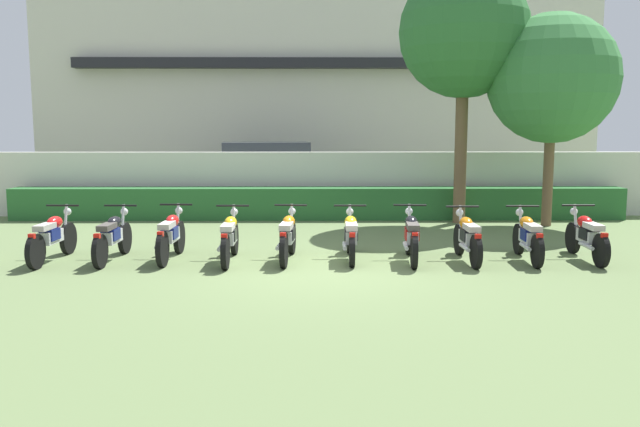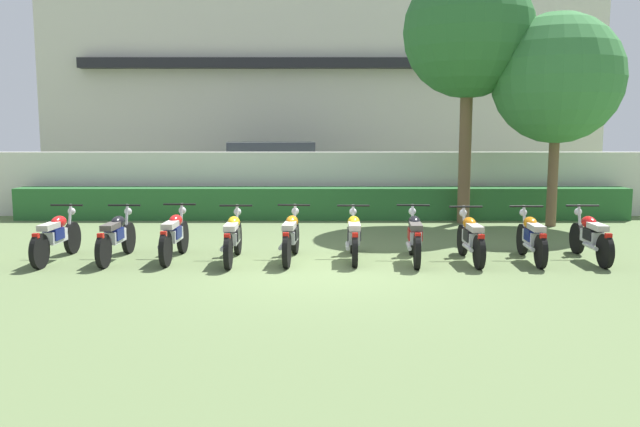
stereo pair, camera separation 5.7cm
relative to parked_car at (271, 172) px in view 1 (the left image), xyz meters
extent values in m
plane|color=#607547|center=(1.49, -10.09, -0.94)|extent=(60.00, 60.00, 0.00)
cube|color=beige|center=(1.49, 6.33, 3.27)|extent=(20.66, 6.00, 8.40)
cube|color=black|center=(1.49, 3.08, 3.69)|extent=(17.36, 0.50, 0.36)
cube|color=silver|center=(1.49, -3.32, -0.09)|extent=(19.63, 0.30, 1.70)
cube|color=#28602D|center=(1.49, -4.02, -0.53)|extent=(15.70, 0.70, 0.81)
cube|color=navy|center=(0.05, 0.01, -0.20)|extent=(4.68, 2.33, 1.00)
cube|color=#2D333D|center=(-0.15, -0.02, 0.63)|extent=(2.87, 1.99, 0.65)
cylinder|color=black|center=(1.51, 1.10, -0.60)|extent=(0.70, 0.29, 0.68)
cylinder|color=black|center=(1.72, -0.74, -0.60)|extent=(0.70, 0.29, 0.68)
cylinder|color=black|center=(-1.62, 0.75, -0.60)|extent=(0.70, 0.29, 0.68)
cylinder|color=black|center=(-1.41, -1.09, -0.60)|extent=(0.70, 0.29, 0.68)
cylinder|color=brown|center=(4.99, -4.72, 0.82)|extent=(0.30, 0.30, 3.52)
sphere|color=#2D6B33|center=(4.99, -4.72, 3.68)|extent=(3.14, 3.14, 3.14)
cylinder|color=brown|center=(6.99, -5.23, 0.28)|extent=(0.24, 0.24, 2.43)
sphere|color=#387A3D|center=(6.99, -5.23, 2.56)|extent=(3.05, 3.05, 3.05)
cylinder|color=black|center=(-3.23, -8.68, -0.64)|extent=(0.12, 0.60, 0.60)
cylinder|color=black|center=(-3.29, -10.01, -0.64)|extent=(0.12, 0.60, 0.60)
cube|color=silver|center=(-3.26, -9.39, -0.49)|extent=(0.22, 0.61, 0.22)
ellipsoid|color=red|center=(-3.25, -9.22, -0.26)|extent=(0.24, 0.45, 0.22)
cube|color=#B2ADA3|center=(-3.27, -9.62, -0.28)|extent=(0.22, 0.53, 0.10)
cube|color=red|center=(-3.29, -10.11, -0.36)|extent=(0.10, 0.08, 0.08)
cylinder|color=silver|center=(-3.23, -8.77, -0.32)|extent=(0.06, 0.23, 0.65)
cylinder|color=black|center=(-3.24, -8.86, 0.00)|extent=(0.60, 0.06, 0.04)
sphere|color=silver|center=(-3.23, -8.66, -0.14)|extent=(0.14, 0.14, 0.14)
cylinder|color=silver|center=(-3.39, -9.64, -0.62)|extent=(0.09, 0.55, 0.07)
cube|color=navy|center=(-3.26, -9.44, -0.44)|extent=(0.25, 0.37, 0.20)
cylinder|color=black|center=(-2.18, -8.64, -0.64)|extent=(0.11, 0.59, 0.59)
cylinder|color=black|center=(-2.23, -9.97, -0.64)|extent=(0.11, 0.59, 0.59)
cube|color=silver|center=(-2.21, -9.35, -0.49)|extent=(0.22, 0.61, 0.22)
ellipsoid|color=black|center=(-2.20, -9.18, -0.26)|extent=(0.23, 0.45, 0.22)
cube|color=#4C4742|center=(-2.21, -9.58, -0.28)|extent=(0.22, 0.53, 0.10)
cube|color=red|center=(-2.23, -10.07, -0.36)|extent=(0.10, 0.08, 0.08)
cylinder|color=silver|center=(-2.19, -8.73, -0.32)|extent=(0.06, 0.23, 0.65)
cylinder|color=black|center=(-2.19, -8.82, 0.00)|extent=(0.60, 0.05, 0.04)
sphere|color=silver|center=(-2.18, -8.62, -0.14)|extent=(0.14, 0.14, 0.14)
cylinder|color=silver|center=(-2.33, -9.60, -0.62)|extent=(0.09, 0.55, 0.07)
cube|color=navy|center=(-2.21, -9.40, -0.44)|extent=(0.25, 0.37, 0.20)
cylinder|color=black|center=(-1.17, -8.61, -0.63)|extent=(0.11, 0.62, 0.62)
cylinder|color=black|center=(-1.20, -9.85, -0.63)|extent=(0.11, 0.62, 0.62)
cube|color=silver|center=(-1.19, -9.28, -0.48)|extent=(0.22, 0.61, 0.22)
ellipsoid|color=red|center=(-1.18, -9.11, -0.25)|extent=(0.23, 0.45, 0.22)
cube|color=#B2ADA3|center=(-1.19, -9.51, -0.27)|extent=(0.22, 0.53, 0.10)
cube|color=red|center=(-1.21, -9.95, -0.35)|extent=(0.10, 0.08, 0.08)
cylinder|color=silver|center=(-1.17, -8.70, -0.31)|extent=(0.06, 0.23, 0.65)
cylinder|color=black|center=(-1.17, -8.79, 0.01)|extent=(0.60, 0.05, 0.04)
sphere|color=silver|center=(-1.17, -8.59, -0.13)|extent=(0.14, 0.14, 0.14)
cylinder|color=silver|center=(-1.31, -9.53, -0.61)|extent=(0.09, 0.55, 0.07)
cube|color=navy|center=(-1.19, -9.33, -0.43)|extent=(0.25, 0.37, 0.20)
cylinder|color=black|center=(-0.11, -8.75, -0.64)|extent=(0.09, 0.60, 0.60)
cylinder|color=black|center=(-0.11, -10.06, -0.64)|extent=(0.09, 0.60, 0.60)
cube|color=silver|center=(-0.11, -9.45, -0.49)|extent=(0.20, 0.60, 0.22)
ellipsoid|color=yellow|center=(-0.11, -9.28, -0.26)|extent=(0.22, 0.44, 0.22)
cube|color=beige|center=(-0.11, -9.68, -0.28)|extent=(0.20, 0.52, 0.10)
cube|color=red|center=(-0.11, -10.16, -0.36)|extent=(0.10, 0.08, 0.08)
cylinder|color=silver|center=(-0.11, -8.84, -0.32)|extent=(0.05, 0.23, 0.65)
cylinder|color=black|center=(-0.11, -8.93, 0.00)|extent=(0.60, 0.04, 0.04)
sphere|color=silver|center=(-0.11, -8.73, -0.14)|extent=(0.14, 0.14, 0.14)
cylinder|color=silver|center=(-0.23, -9.70, -0.62)|extent=(0.07, 0.55, 0.07)
cube|color=black|center=(-0.11, -9.50, -0.44)|extent=(0.24, 0.36, 0.20)
cylinder|color=black|center=(0.96, -8.68, -0.63)|extent=(0.14, 0.61, 0.60)
cylinder|color=black|center=(0.87, -9.94, -0.63)|extent=(0.14, 0.61, 0.60)
cube|color=silver|center=(0.91, -9.36, -0.48)|extent=(0.25, 0.61, 0.22)
ellipsoid|color=orange|center=(0.92, -9.19, -0.25)|extent=(0.25, 0.46, 0.22)
cube|color=#B2ADA3|center=(0.89, -9.59, -0.27)|extent=(0.24, 0.53, 0.10)
cube|color=red|center=(0.86, -10.04, -0.35)|extent=(0.11, 0.09, 0.08)
cylinder|color=silver|center=(0.96, -8.77, -0.31)|extent=(0.07, 0.23, 0.65)
cylinder|color=black|center=(0.95, -8.86, 0.01)|extent=(0.60, 0.08, 0.04)
sphere|color=silver|center=(0.97, -8.66, -0.13)|extent=(0.14, 0.14, 0.14)
cylinder|color=silver|center=(0.77, -9.60, -0.61)|extent=(0.11, 0.55, 0.07)
cube|color=black|center=(0.91, -9.41, -0.43)|extent=(0.27, 0.38, 0.20)
cylinder|color=black|center=(2.05, -8.63, -0.65)|extent=(0.10, 0.57, 0.57)
cylinder|color=black|center=(2.02, -9.86, -0.65)|extent=(0.10, 0.57, 0.57)
cube|color=silver|center=(2.04, -9.30, -0.50)|extent=(0.21, 0.60, 0.22)
ellipsoid|color=yellow|center=(2.04, -9.13, -0.27)|extent=(0.23, 0.44, 0.22)
cube|color=beige|center=(2.03, -9.53, -0.29)|extent=(0.21, 0.52, 0.10)
cube|color=red|center=(2.02, -9.96, -0.37)|extent=(0.10, 0.08, 0.08)
cylinder|color=silver|center=(2.05, -8.72, -0.33)|extent=(0.05, 0.23, 0.65)
cylinder|color=black|center=(2.05, -8.81, -0.01)|extent=(0.60, 0.05, 0.04)
sphere|color=silver|center=(2.05, -8.61, -0.15)|extent=(0.14, 0.14, 0.14)
cylinder|color=silver|center=(1.91, -9.54, -0.63)|extent=(0.08, 0.55, 0.07)
cube|color=black|center=(2.04, -9.35, -0.45)|extent=(0.25, 0.37, 0.20)
cylinder|color=black|center=(3.15, -8.76, -0.63)|extent=(0.13, 0.62, 0.62)
cylinder|color=black|center=(3.06, -10.02, -0.63)|extent=(0.13, 0.62, 0.62)
cube|color=silver|center=(3.10, -9.44, -0.48)|extent=(0.24, 0.61, 0.22)
ellipsoid|color=black|center=(3.11, -9.27, -0.25)|extent=(0.25, 0.45, 0.22)
cube|color=#4C4742|center=(3.08, -9.67, -0.27)|extent=(0.24, 0.53, 0.10)
cube|color=red|center=(3.05, -10.12, -0.35)|extent=(0.11, 0.09, 0.08)
cylinder|color=silver|center=(3.14, -8.85, -0.31)|extent=(0.07, 0.23, 0.65)
cylinder|color=black|center=(3.14, -8.94, 0.01)|extent=(0.60, 0.08, 0.04)
sphere|color=silver|center=(3.15, -8.74, -0.13)|extent=(0.14, 0.14, 0.14)
cylinder|color=silver|center=(2.96, -9.68, -0.61)|extent=(0.11, 0.55, 0.07)
cube|color=#A51414|center=(3.10, -9.49, -0.43)|extent=(0.26, 0.38, 0.20)
cylinder|color=black|center=(4.09, -8.81, -0.65)|extent=(0.10, 0.58, 0.58)
cylinder|color=black|center=(4.10, -10.03, -0.65)|extent=(0.10, 0.58, 0.58)
cube|color=silver|center=(4.09, -9.47, -0.50)|extent=(0.21, 0.60, 0.22)
ellipsoid|color=orange|center=(4.09, -9.30, -0.27)|extent=(0.22, 0.44, 0.22)
cube|color=#B2ADA3|center=(4.10, -9.70, -0.29)|extent=(0.21, 0.52, 0.10)
cube|color=red|center=(4.10, -10.13, -0.37)|extent=(0.10, 0.08, 0.08)
cylinder|color=silver|center=(4.09, -8.90, -0.33)|extent=(0.05, 0.23, 0.65)
cylinder|color=black|center=(4.09, -8.99, -0.01)|extent=(0.60, 0.04, 0.04)
sphere|color=silver|center=(4.09, -8.79, -0.15)|extent=(0.14, 0.14, 0.14)
cylinder|color=silver|center=(3.98, -9.72, -0.63)|extent=(0.08, 0.55, 0.07)
cube|color=black|center=(4.09, -9.52, -0.45)|extent=(0.24, 0.36, 0.20)
cylinder|color=black|center=(5.21, -8.77, -0.65)|extent=(0.12, 0.58, 0.58)
cylinder|color=black|center=(5.15, -9.99, -0.65)|extent=(0.12, 0.58, 0.58)
cube|color=silver|center=(5.18, -9.43, -0.50)|extent=(0.23, 0.61, 0.22)
ellipsoid|color=orange|center=(5.19, -9.26, -0.27)|extent=(0.24, 0.45, 0.22)
cube|color=#B2ADA3|center=(5.17, -9.66, -0.29)|extent=(0.23, 0.53, 0.10)
cube|color=red|center=(5.14, -10.09, -0.37)|extent=(0.10, 0.09, 0.08)
cylinder|color=silver|center=(5.21, -8.86, -0.33)|extent=(0.06, 0.23, 0.65)
cylinder|color=black|center=(5.21, -8.95, -0.01)|extent=(0.60, 0.07, 0.04)
sphere|color=silver|center=(5.22, -8.75, -0.15)|extent=(0.14, 0.14, 0.14)
cylinder|color=silver|center=(5.05, -9.67, -0.63)|extent=(0.10, 0.55, 0.07)
cube|color=navy|center=(5.18, -9.48, -0.45)|extent=(0.26, 0.37, 0.20)
cylinder|color=black|center=(6.27, -8.68, -0.64)|extent=(0.10, 0.59, 0.58)
cylinder|color=black|center=(6.24, -9.96, -0.64)|extent=(0.10, 0.59, 0.58)
cube|color=silver|center=(6.25, -9.37, -0.49)|extent=(0.21, 0.60, 0.22)
ellipsoid|color=red|center=(6.26, -9.20, -0.26)|extent=(0.23, 0.44, 0.22)
cube|color=beige|center=(6.25, -9.60, -0.28)|extent=(0.21, 0.52, 0.10)
cube|color=red|center=(6.24, -10.06, -0.36)|extent=(0.10, 0.08, 0.08)
cylinder|color=silver|center=(6.27, -8.77, -0.32)|extent=(0.05, 0.23, 0.65)
cylinder|color=black|center=(6.27, -8.86, 0.00)|extent=(0.60, 0.05, 0.04)
sphere|color=silver|center=(6.27, -8.66, -0.14)|extent=(0.14, 0.14, 0.14)
cylinder|color=silver|center=(6.13, -9.62, -0.62)|extent=(0.08, 0.55, 0.07)
cube|color=black|center=(6.25, -9.42, -0.44)|extent=(0.25, 0.36, 0.20)
camera|label=1|loc=(1.37, -20.83, 1.45)|focal=36.80mm
camera|label=2|loc=(1.43, -20.83, 1.45)|focal=36.80mm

